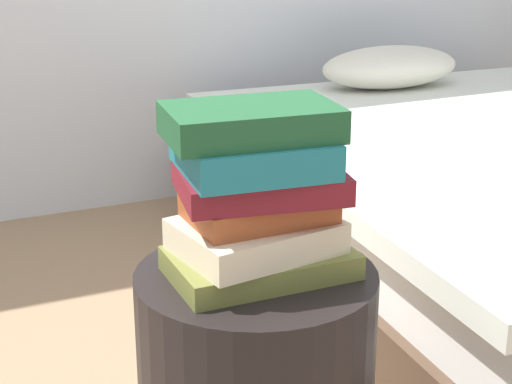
{
  "coord_description": "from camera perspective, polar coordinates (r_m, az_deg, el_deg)",
  "views": [
    {
      "loc": [
        -0.52,
        -1.16,
        1.15
      ],
      "look_at": [
        0.0,
        0.0,
        0.71
      ],
      "focal_mm": 59.49,
      "sensor_mm": 36.0,
      "label": 1
    }
  ],
  "objects": [
    {
      "name": "book_rust",
      "position": [
        1.36,
        0.18,
        -1.01
      ],
      "size": [
        0.22,
        0.16,
        0.04
      ],
      "primitive_type": "cube",
      "rotation": [
        0.0,
        0.0,
        0.02
      ],
      "color": "#994723",
      "rests_on": "book_cream"
    },
    {
      "name": "book_teal",
      "position": [
        1.33,
        -0.34,
        2.62
      ],
      "size": [
        0.25,
        0.23,
        0.06
      ],
      "primitive_type": "cube",
      "rotation": [
        0.0,
        0.0,
        -0.1
      ],
      "color": "#1E727F",
      "rests_on": "book_maroon"
    },
    {
      "name": "book_forest",
      "position": [
        1.31,
        -0.36,
        4.75
      ],
      "size": [
        0.28,
        0.19,
        0.05
      ],
      "primitive_type": "cube",
      "rotation": [
        0.0,
        0.0,
        -0.11
      ],
      "color": "#1E512D",
      "rests_on": "book_teal"
    },
    {
      "name": "book_olive",
      "position": [
        1.38,
        0.29,
        -4.77
      ],
      "size": [
        0.29,
        0.18,
        0.04
      ],
      "primitive_type": "cube",
      "rotation": [
        0.0,
        0.0,
        -0.01
      ],
      "color": "olive",
      "rests_on": "side_table"
    },
    {
      "name": "bed",
      "position": [
        2.78,
        16.62,
        -1.01
      ],
      "size": [
        1.65,
        2.09,
        0.62
      ],
      "rotation": [
        0.0,
        0.0,
        -0.06
      ],
      "color": "#4C3828",
      "rests_on": "ground_plane"
    },
    {
      "name": "book_maroon",
      "position": [
        1.35,
        0.25,
        0.71
      ],
      "size": [
        0.29,
        0.24,
        0.04
      ],
      "primitive_type": "cube",
      "rotation": [
        0.0,
        0.0,
        -0.18
      ],
      "color": "maroon",
      "rests_on": "book_rust"
    },
    {
      "name": "book_cream",
      "position": [
        1.37,
        -0.07,
        -3.02
      ],
      "size": [
        0.27,
        0.22,
        0.05
      ],
      "primitive_type": "cube",
      "rotation": [
        0.0,
        0.0,
        0.14
      ],
      "color": "beige",
      "rests_on": "book_olive"
    }
  ]
}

